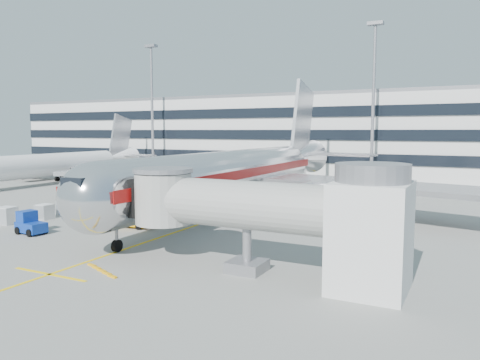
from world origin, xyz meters
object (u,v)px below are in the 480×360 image
at_px(belt_loader, 128,220).
at_px(ramp_worker, 87,214).
at_px(cargo_container_front, 6,215).
at_px(main_jet, 240,172).
at_px(baggage_tug, 30,224).
at_px(cargo_container_left, 66,207).
at_px(cargo_container_right, 45,212).

relative_size(belt_loader, ramp_worker, 2.94).
bearing_deg(ramp_worker, cargo_container_front, 155.42).
height_order(main_jet, baggage_tug, main_jet).
xyz_separation_m(cargo_container_left, ramp_worker, (5.04, -2.02, 0.06)).
bearing_deg(cargo_container_right, belt_loader, 4.75).
bearing_deg(belt_loader, ramp_worker, -178.19).
relative_size(main_jet, cargo_container_left, 26.97).
height_order(baggage_tug, ramp_worker, baggage_tug).
bearing_deg(cargo_container_front, cargo_container_right, 69.25).
bearing_deg(main_jet, cargo_container_front, -134.58).
bearing_deg(cargo_container_right, main_jet, 41.34).
bearing_deg(cargo_container_front, belt_loader, 20.36).
distance_m(cargo_container_left, ramp_worker, 5.43).
relative_size(main_jet, cargo_container_right, 34.52).
bearing_deg(baggage_tug, cargo_container_front, 161.11).
bearing_deg(cargo_container_left, main_jet, 35.00).
xyz_separation_m(main_jet, cargo_container_left, (-15.07, -10.55, -3.46)).
bearing_deg(main_jet, cargo_container_right, -138.66).
relative_size(main_jet, belt_loader, 10.36).
height_order(baggage_tug, cargo_container_front, baggage_tug).
bearing_deg(ramp_worker, belt_loader, -55.07).
xyz_separation_m(main_jet, ramp_worker, (-10.04, -12.58, -3.40)).
relative_size(baggage_tug, cargo_container_left, 1.46).
distance_m(baggage_tug, ramp_worker, 5.92).
distance_m(main_jet, baggage_tug, 21.60).
relative_size(baggage_tug, cargo_container_front, 1.60).
relative_size(baggage_tug, cargo_container_right, 1.87).
bearing_deg(ramp_worker, cargo_container_right, 130.68).
height_order(main_jet, cargo_container_front, main_jet).
relative_size(main_jet, baggage_tug, 18.46).
bearing_deg(cargo_container_front, baggage_tug, -18.89).
xyz_separation_m(belt_loader, cargo_container_left, (-9.85, 1.87, 0.12)).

